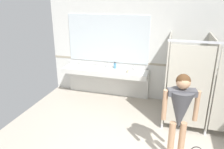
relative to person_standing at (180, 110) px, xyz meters
name	(u,v)px	position (x,y,z in m)	size (l,w,h in m)	color
wall_back	(159,51)	(-0.60, 2.60, 0.35)	(6.35, 0.12, 2.86)	silver
wall_back_tile_band	(157,65)	(-0.60, 2.54, -0.03)	(6.35, 0.01, 0.06)	#9E937F
vanity_counter	(106,76)	(-2.04, 2.33, -0.44)	(2.47, 0.57, 0.99)	silver
mirror_panel	(108,39)	(-2.04, 2.53, 0.61)	(2.37, 0.02, 1.34)	silver
bathroom_stalls	(209,81)	(0.62, 1.57, -0.01)	(1.90, 1.52, 2.04)	#B2AD9E
person_standing	(180,110)	(0.00, 0.00, 0.00)	(0.58, 0.48, 1.70)	tan
soap_dispenser	(115,66)	(-1.79, 2.41, -0.13)	(0.07, 0.07, 0.19)	teal
paper_cup	(128,71)	(-1.34, 2.12, -0.16)	(0.07, 0.07, 0.10)	beige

